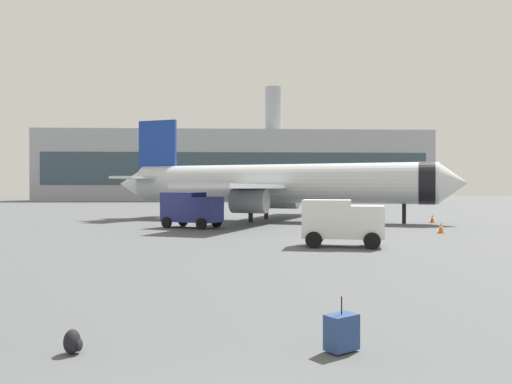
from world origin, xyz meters
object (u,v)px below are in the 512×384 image
at_px(airplane_at_gate, 276,184).
at_px(safety_cone_far, 340,216).
at_px(cargo_van, 342,221).
at_px(safety_cone_near, 432,219).
at_px(traveller_backpack, 73,342).
at_px(rolling_suitcase, 342,332).
at_px(service_truck, 191,208).
at_px(safety_cone_mid, 441,228).

xyz_separation_m(airplane_at_gate, safety_cone_far, (6.61, 0.66, -3.25)).
height_order(cargo_van, safety_cone_far, cargo_van).
bearing_deg(safety_cone_near, cargo_van, -123.65).
distance_m(safety_cone_far, traveller_backpack, 43.58).
relative_size(airplane_at_gate, safety_cone_near, 44.48).
distance_m(airplane_at_gate, safety_cone_near, 15.21).
xyz_separation_m(rolling_suitcase, traveller_backpack, (-5.29, 0.13, -0.16)).
bearing_deg(service_truck, safety_cone_near, 13.15).
relative_size(cargo_van, safety_cone_mid, 5.81).
bearing_deg(traveller_backpack, safety_cone_near, 59.41).
relative_size(safety_cone_far, rolling_suitcase, 0.75).
relative_size(rolling_suitcase, traveller_backpack, 2.29).
height_order(safety_cone_far, rolling_suitcase, rolling_suitcase).
distance_m(service_truck, cargo_van, 16.88).
relative_size(airplane_at_gate, safety_cone_far, 41.74).
xyz_separation_m(safety_cone_near, traveller_backpack, (-22.03, -37.27, -0.15)).
xyz_separation_m(service_truck, safety_cone_far, (14.30, 9.13, -1.20)).
distance_m(safety_cone_near, safety_cone_mid, 11.75).
relative_size(safety_cone_mid, traveller_backpack, 1.70).
xyz_separation_m(airplane_at_gate, traveller_backpack, (-7.55, -40.56, -3.42)).
bearing_deg(rolling_suitcase, airplane_at_gate, 86.81).
relative_size(cargo_van, rolling_suitcase, 4.31).
relative_size(service_truck, traveller_backpack, 10.95).
bearing_deg(safety_cone_mid, airplane_at_gate, 126.56).
bearing_deg(safety_cone_far, safety_cone_mid, -74.88).
distance_m(airplane_at_gate, rolling_suitcase, 40.88).
xyz_separation_m(cargo_van, safety_cone_mid, (8.99, 8.09, -1.05)).
relative_size(service_truck, rolling_suitcase, 4.78).
height_order(safety_cone_near, traveller_backpack, safety_cone_near).
height_order(service_truck, cargo_van, service_truck).
distance_m(cargo_van, safety_cone_far, 23.70).
distance_m(cargo_van, safety_cone_mid, 12.14).
relative_size(cargo_van, safety_cone_far, 5.77).
distance_m(airplane_at_gate, safety_cone_mid, 18.23).
bearing_deg(airplane_at_gate, safety_cone_near, -12.80).
xyz_separation_m(airplane_at_gate, cargo_van, (1.69, -22.50, -2.21)).
height_order(service_truck, safety_cone_far, service_truck).
bearing_deg(safety_cone_mid, service_truck, 162.08).
bearing_deg(traveller_backpack, rolling_suitcase, -1.43).
distance_m(cargo_van, traveller_backpack, 20.33).
relative_size(safety_cone_mid, safety_cone_far, 0.99).
distance_m(service_truck, rolling_suitcase, 32.70).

